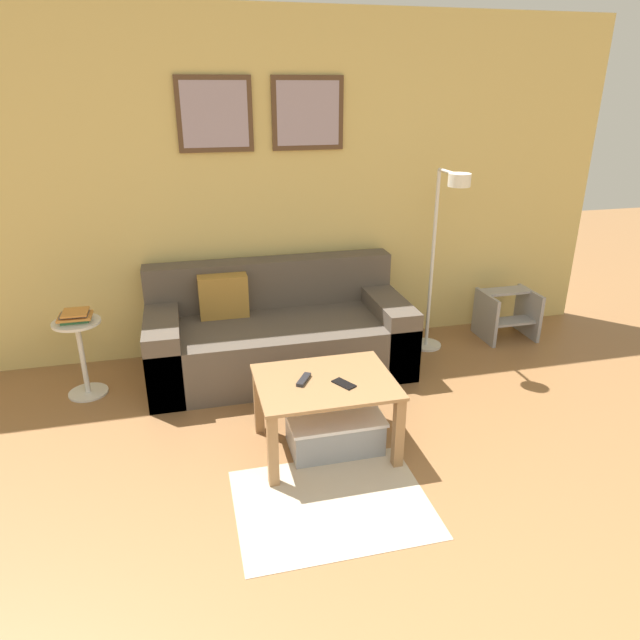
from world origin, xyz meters
TOP-DOWN VIEW (x-y plane):
  - wall_back at (-0.00, 3.82)m, footprint 5.60×0.09m
  - area_rug at (-0.04, 1.74)m, footprint 1.00×0.78m
  - couch at (-0.04, 3.35)m, footprint 1.91×0.89m
  - coffee_table at (0.05, 2.24)m, footprint 0.79×0.61m
  - storage_bin at (0.10, 2.23)m, footprint 0.56×0.35m
  - floor_lamp at (1.23, 3.28)m, footprint 0.25×0.53m
  - side_table at (-1.42, 3.27)m, footprint 0.32×0.32m
  - book_stack at (-1.42, 3.27)m, footprint 0.21×0.18m
  - remote_control at (-0.07, 2.26)m, footprint 0.11×0.15m
  - cell_phone at (0.14, 2.17)m, footprint 0.13×0.15m
  - step_stool at (1.97, 3.46)m, footprint 0.44×0.38m

SIDE VIEW (x-z plane):
  - area_rug at x=-0.04m, z-range 0.00..0.01m
  - storage_bin at x=0.10m, z-range 0.00..0.22m
  - step_stool at x=1.97m, z-range 0.02..0.42m
  - couch at x=-0.04m, z-range -0.12..0.67m
  - side_table at x=-1.42m, z-range 0.05..0.61m
  - coffee_table at x=0.05m, z-range 0.14..0.59m
  - cell_phone at x=0.14m, z-range 0.45..0.46m
  - remote_control at x=-0.07m, z-range 0.45..0.47m
  - book_stack at x=-1.42m, z-range 0.56..0.62m
  - floor_lamp at x=1.23m, z-range 0.16..1.62m
  - wall_back at x=0.00m, z-range 0.01..2.56m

